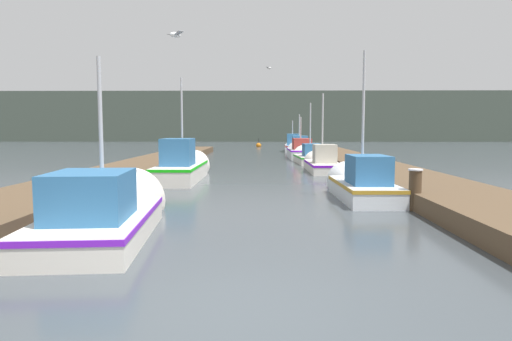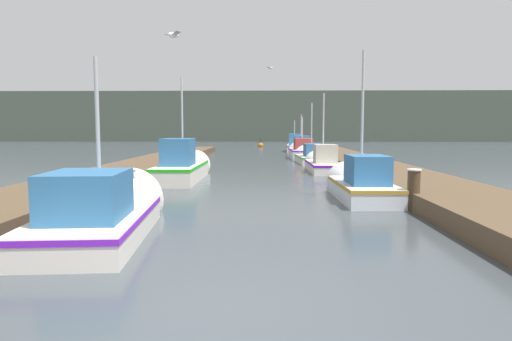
{
  "view_description": "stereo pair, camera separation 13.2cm",
  "coord_description": "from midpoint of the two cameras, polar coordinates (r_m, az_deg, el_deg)",
  "views": [
    {
      "loc": [
        0.32,
        -4.93,
        2.1
      ],
      "look_at": [
        0.06,
        12.79,
        0.46
      ],
      "focal_mm": 32.0,
      "sensor_mm": 36.0,
      "label": 1
    },
    {
      "loc": [
        0.46,
        -4.93,
        2.1
      ],
      "look_at": [
        0.06,
        12.79,
        0.46
      ],
      "focal_mm": 32.0,
      "sensor_mm": 36.0,
      "label": 2
    }
  ],
  "objects": [
    {
      "name": "distant_shore_ridge",
      "position": [
        79.13,
        0.58,
        6.64
      ],
      "size": [
        120.0,
        16.0,
        7.9
      ],
      "color": "#424C42",
      "rests_on": "ground_plane"
    },
    {
      "name": "fishing_boat_5",
      "position": [
        32.3,
        5.42,
        2.4
      ],
      "size": [
        1.74,
        5.29,
        3.34
      ],
      "rotation": [
        0.0,
        0.0,
        0.01
      ],
      "color": "silver",
      "rests_on": "ground_plane"
    },
    {
      "name": "channel_buoy",
      "position": [
        51.63,
        0.26,
        3.16
      ],
      "size": [
        0.59,
        0.59,
        1.09
      ],
      "color": "#BF6513",
      "rests_on": "ground_plane"
    },
    {
      "name": "fishing_boat_1",
      "position": [
        14.14,
        12.69,
        -1.61
      ],
      "size": [
        1.56,
        4.44,
        4.79
      ],
      "rotation": [
        0.0,
        0.0,
        0.02
      ],
      "color": "silver",
      "rests_on": "ground_plane"
    },
    {
      "name": "mooring_piling_1",
      "position": [
        44.29,
        5.54,
        3.44
      ],
      "size": [
        0.27,
        0.27,
        1.35
      ],
      "color": "#473523",
      "rests_on": "ground_plane"
    },
    {
      "name": "fishing_boat_4",
      "position": [
        28.23,
        6.52,
        1.7
      ],
      "size": [
        1.87,
        4.72,
        4.17
      ],
      "rotation": [
        0.0,
        0.0,
        0.05
      ],
      "color": "silver",
      "rests_on": "ground_plane"
    },
    {
      "name": "mooring_piling_0",
      "position": [
        12.31,
        18.97,
        -2.27
      ],
      "size": [
        0.36,
        0.36,
        1.07
      ],
      "color": "#473523",
      "rests_on": "ground_plane"
    },
    {
      "name": "seagull_1",
      "position": [
        11.01,
        -10.41,
        16.35
      ],
      "size": [
        0.46,
        0.49,
        0.12
      ],
      "rotation": [
        0.0,
        0.0,
        5.45
      ],
      "color": "white"
    },
    {
      "name": "seagull_lead",
      "position": [
        28.66,
        1.53,
        12.69
      ],
      "size": [
        0.43,
        0.5,
        0.12
      ],
      "rotation": [
        0.0,
        0.0,
        4.05
      ],
      "color": "white"
    },
    {
      "name": "ground_plane",
      "position": [
        5.38,
        -3.54,
        -17.72
      ],
      "size": [
        200.0,
        200.0,
        0.0
      ],
      "color": "#3D4449"
    },
    {
      "name": "fishing_boat_2",
      "position": [
        19.13,
        -9.22,
        0.49
      ],
      "size": [
        1.57,
        6.07,
        4.52
      ],
      "rotation": [
        0.0,
        0.0,
        -0.0
      ],
      "color": "silver",
      "rests_on": "ground_plane"
    },
    {
      "name": "fishing_boat_3",
      "position": [
        22.75,
        8.02,
        0.92
      ],
      "size": [
        1.46,
        4.95,
        4.21
      ],
      "rotation": [
        0.0,
        0.0,
        0.01
      ],
      "color": "silver",
      "rests_on": "ground_plane"
    },
    {
      "name": "fishing_boat_0",
      "position": [
        9.85,
        -18.26,
        -4.91
      ],
      "size": [
        2.21,
        5.36,
        4.05
      ],
      "rotation": [
        0.0,
        0.0,
        0.09
      ],
      "color": "silver",
      "rests_on": "ground_plane"
    },
    {
      "name": "dock_left",
      "position": [
        21.84,
        -14.92,
        0.21
      ],
      "size": [
        2.81,
        40.0,
        0.46
      ],
      "color": "brown",
      "rests_on": "ground_plane"
    },
    {
      "name": "dock_right",
      "position": [
        21.64,
        14.64,
        0.17
      ],
      "size": [
        2.81,
        40.0,
        0.46
      ],
      "color": "brown",
      "rests_on": "ground_plane"
    },
    {
      "name": "fishing_boat_7",
      "position": [
        41.95,
        4.48,
        3.13
      ],
      "size": [
        1.57,
        5.53,
        3.17
      ],
      "rotation": [
        0.0,
        0.0,
        -0.04
      ],
      "color": "silver",
      "rests_on": "ground_plane"
    },
    {
      "name": "fishing_boat_6",
      "position": [
        37.13,
        5.3,
        2.74
      ],
      "size": [
        1.74,
        6.11,
        3.72
      ],
      "rotation": [
        0.0,
        0.0,
        -0.03
      ],
      "color": "silver",
      "rests_on": "ground_plane"
    }
  ]
}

